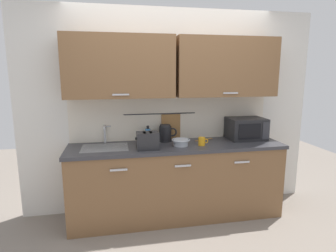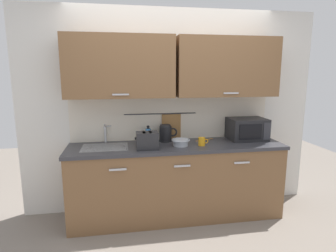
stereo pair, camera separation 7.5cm
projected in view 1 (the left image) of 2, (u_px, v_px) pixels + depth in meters
ground at (182, 228)px, 3.21m from camera, size 8.00×8.00×0.00m
counter_unit at (176, 180)px, 3.42m from camera, size 2.53×0.64×0.90m
back_wall_assembly at (173, 90)px, 3.44m from camera, size 3.70×0.41×2.50m
sink_faucet at (105, 131)px, 3.37m from camera, size 0.09×0.17×0.22m
microwave at (246, 129)px, 3.59m from camera, size 0.46×0.35×0.27m
electric_kettle at (166, 133)px, 3.47m from camera, size 0.23×0.16×0.21m
dish_soap_bottle at (148, 135)px, 3.46m from camera, size 0.06×0.06×0.20m
mug_near_sink at (140, 141)px, 3.32m from camera, size 0.12×0.08×0.09m
mixing_bowl at (181, 142)px, 3.27m from camera, size 0.21×0.21×0.08m
toaster at (148, 141)px, 3.12m from camera, size 0.26×0.17×0.19m
mug_by_kettle at (202, 141)px, 3.29m from camera, size 0.12×0.08×0.09m
wooden_spoon at (206, 139)px, 3.57m from camera, size 0.27×0.12×0.01m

